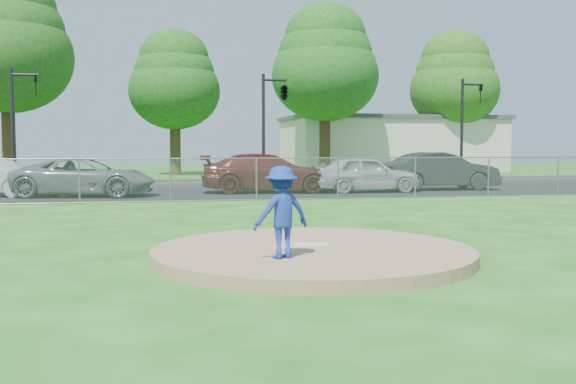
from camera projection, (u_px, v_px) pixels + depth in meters
name	position (u px, v px, depth m)	size (l,w,h in m)	color
ground	(236.00, 206.00, 20.56)	(120.00, 120.00, 0.00)	#195813
pitchers_mound	(313.00, 253.00, 10.80)	(5.40, 5.40, 0.20)	#937151
pitching_rubber	(310.00, 244.00, 10.99)	(0.60, 0.15, 0.04)	white
chain_link_fence	(228.00, 180.00, 22.46)	(40.00, 0.06, 1.50)	gray
parking_lot	(216.00, 192.00, 26.90)	(50.00, 8.00, 0.01)	black
street	(202.00, 183.00, 34.22)	(60.00, 7.00, 0.01)	black
commercial_building	(390.00, 144.00, 51.06)	(16.40, 9.40, 4.30)	beige
tree_left	(6.00, 40.00, 38.17)	(7.84, 7.84, 12.53)	#3A2615
tree_center	(175.00, 79.00, 43.31)	(6.16, 6.16, 9.84)	#3C2B15
tree_right	(325.00, 62.00, 43.37)	(7.28, 7.28, 11.63)	#3B2415
tree_far_right	(454.00, 79.00, 48.63)	(6.72, 6.72, 10.74)	#382514
traffic_signal_left	(18.00, 116.00, 30.20)	(1.28, 0.20, 5.60)	black
traffic_signal_center	(282.00, 94.00, 32.77)	(1.42, 2.48, 5.60)	black
traffic_signal_right	(466.00, 120.00, 35.01)	(1.28, 0.20, 5.60)	black
pitcher	(281.00, 212.00, 9.72)	(0.91, 0.52, 1.40)	navy
traffic_cone	(62.00, 189.00, 24.04)	(0.33, 0.33, 0.64)	#FF550D
parked_car_gray	(85.00, 177.00, 24.51)	(2.44, 5.28, 1.47)	slate
parked_car_darkred	(268.00, 173.00, 26.57)	(2.26, 5.56, 1.61)	#591616
parked_car_pearl	(365.00, 174.00, 26.78)	(1.81, 4.49, 1.53)	#BCBEC1
parked_car_charcoal	(440.00, 171.00, 28.32)	(1.75, 5.03, 1.66)	black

